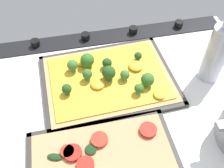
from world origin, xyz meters
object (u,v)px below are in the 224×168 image
Objects in this scene: veggie_pizza_back at (103,162)px; oil_bottle at (217,53)px; baking_tray_back at (104,166)px; baking_tray_front at (108,81)px; broccoli_pizza at (108,77)px.

oil_bottle reaches higher than veggie_pizza_back.
veggie_pizza_back is (0.17, -0.52, 0.70)cm from baking_tray_back.
veggie_pizza_back is 40.96cm from oil_bottle.
baking_tray_front is 1.07× the size of broccoli_pizza.
baking_tray_back is 0.89cm from veggie_pizza_back.
baking_tray_back is at bearing 76.77° from broccoli_pizza.
oil_bottle is at bearing 172.64° from baking_tray_front.
baking_tray_front is 30.37cm from oil_bottle.
baking_tray_back is 1.08× the size of veggie_pizza_back.
oil_bottle is (-34.53, -20.72, 8.85)cm from baking_tray_back.
baking_tray_front is at bearing 64.72° from broccoli_pizza.
broccoli_pizza is 24.77cm from veggie_pizza_back.
broccoli_pizza is 29.94cm from oil_bottle.
broccoli_pizza is at bearing -103.88° from veggie_pizza_back.
baking_tray_front is 1.12× the size of baking_tray_back.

